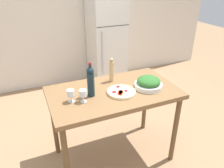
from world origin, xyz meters
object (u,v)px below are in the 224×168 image
Objects in this scene: homemade_pizza at (121,92)px; refrigerator at (106,42)px; wine_bottle at (91,81)px; pepper_mill at (112,70)px; wine_glass_near at (83,94)px; salad_bowl at (148,83)px; wine_glass_far at (71,94)px.

refrigerator is at bearing 72.41° from homemade_pizza.
pepper_mill is at bearing 34.85° from wine_bottle.
refrigerator is 1.82m from pepper_mill.
wine_glass_near is (-1.04, -2.00, 0.16)m from refrigerator.
salad_bowl is (0.62, -0.08, -0.11)m from wine_bottle.
homemade_pizza is (-0.63, -2.00, 0.09)m from refrigerator.
homemade_pizza is at bearing -93.49° from pepper_mill.
wine_glass_far is 0.46× the size of pepper_mill.
pepper_mill is at bearing 86.51° from homemade_pizza.
wine_glass_near is (-0.11, -0.08, -0.08)m from wine_bottle.
wine_glass_far is (-0.11, 0.05, 0.00)m from wine_glass_near.
pepper_mill reaches higher than wine_glass_far.
pepper_mill reaches higher than salad_bowl.
salad_bowl reaches higher than wine_glass_far.
salad_bowl reaches higher than wine_glass_near.
wine_bottle is 2.77× the size of wine_glass_near.
refrigerator is at bearing 81.13° from salad_bowl.
wine_bottle is 1.19× the size of salad_bowl.
wine_bottle is 1.19× the size of homemade_pizza.
wine_glass_far is (-0.21, -0.04, -0.07)m from wine_bottle.
salad_bowl is 0.32m from homemade_pizza.
pepper_mill is 0.94× the size of salad_bowl.
wine_bottle reaches higher than homemade_pizza.
salad_bowl is at bearing -45.05° from pepper_mill.
wine_glass_far is at bearing -120.39° from refrigerator.
wine_glass_near is 0.43× the size of salad_bowl.
refrigerator reaches higher than salad_bowl.
refrigerator is 2.26m from wine_glass_near.
salad_bowl is 1.00× the size of homemade_pizza.
refrigerator reaches higher than wine_bottle.
pepper_mill is at bearing -109.88° from refrigerator.
pepper_mill is (0.32, 0.22, -0.03)m from wine_bottle.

